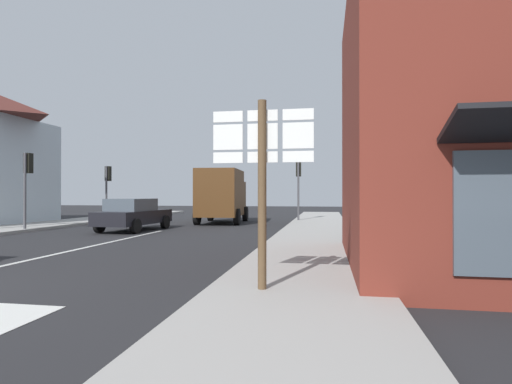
{
  "coord_description": "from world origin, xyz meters",
  "views": [
    {
      "loc": [
        7.41,
        -5.3,
        1.67
      ],
      "look_at": [
        4.63,
        10.58,
        1.76
      ],
      "focal_mm": 28.3,
      "sensor_mm": 36.0,
      "label": 1
    }
  ],
  "objects_px": {
    "delivery_truck": "(222,195)",
    "traffic_light_far_right": "(298,177)",
    "traffic_light_near_left": "(27,173)",
    "sedan_far": "(133,214)",
    "traffic_light_far_left": "(108,181)",
    "route_sign_post": "(262,174)"
  },
  "relations": [
    {
      "from": "traffic_light_far_left",
      "to": "traffic_light_near_left",
      "type": "xyz_separation_m",
      "value": [
        0.0,
        -6.71,
        0.1
      ]
    },
    {
      "from": "traffic_light_far_left",
      "to": "traffic_light_near_left",
      "type": "bearing_deg",
      "value": -90.0
    },
    {
      "from": "sedan_far",
      "to": "route_sign_post",
      "type": "distance_m",
      "value": 13.28
    },
    {
      "from": "traffic_light_far_left",
      "to": "traffic_light_far_right",
      "type": "height_order",
      "value": "traffic_light_far_right"
    },
    {
      "from": "sedan_far",
      "to": "route_sign_post",
      "type": "relative_size",
      "value": 1.35
    },
    {
      "from": "traffic_light_far_left",
      "to": "traffic_light_far_right",
      "type": "xyz_separation_m",
      "value": [
        11.54,
        1.47,
        0.19
      ]
    },
    {
      "from": "route_sign_post",
      "to": "traffic_light_near_left",
      "type": "bearing_deg",
      "value": 141.98
    },
    {
      "from": "traffic_light_far_right",
      "to": "traffic_light_near_left",
      "type": "distance_m",
      "value": 14.14
    },
    {
      "from": "delivery_truck",
      "to": "traffic_light_far_right",
      "type": "height_order",
      "value": "traffic_light_far_right"
    },
    {
      "from": "traffic_light_far_right",
      "to": "traffic_light_near_left",
      "type": "relative_size",
      "value": 1.04
    },
    {
      "from": "delivery_truck",
      "to": "route_sign_post",
      "type": "bearing_deg",
      "value": -73.04
    },
    {
      "from": "traffic_light_far_right",
      "to": "sedan_far",
      "type": "bearing_deg",
      "value": -135.59
    },
    {
      "from": "delivery_truck",
      "to": "traffic_light_near_left",
      "type": "bearing_deg",
      "value": -137.6
    },
    {
      "from": "sedan_far",
      "to": "delivery_truck",
      "type": "bearing_deg",
      "value": 62.63
    },
    {
      "from": "route_sign_post",
      "to": "traffic_light_far_left",
      "type": "bearing_deg",
      "value": 126.86
    },
    {
      "from": "route_sign_post",
      "to": "traffic_light_far_left",
      "type": "distance_m",
      "value": 20.27
    },
    {
      "from": "delivery_truck",
      "to": "traffic_light_far_left",
      "type": "height_order",
      "value": "traffic_light_far_left"
    },
    {
      "from": "traffic_light_far_left",
      "to": "traffic_light_far_right",
      "type": "relative_size",
      "value": 0.93
    },
    {
      "from": "sedan_far",
      "to": "traffic_light_far_left",
      "type": "bearing_deg",
      "value": 129.23
    },
    {
      "from": "sedan_far",
      "to": "traffic_light_far_right",
      "type": "bearing_deg",
      "value": 44.41
    },
    {
      "from": "sedan_far",
      "to": "traffic_light_far_right",
      "type": "relative_size",
      "value": 1.19
    },
    {
      "from": "sedan_far",
      "to": "traffic_light_far_left",
      "type": "distance_m",
      "value": 7.27
    }
  ]
}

